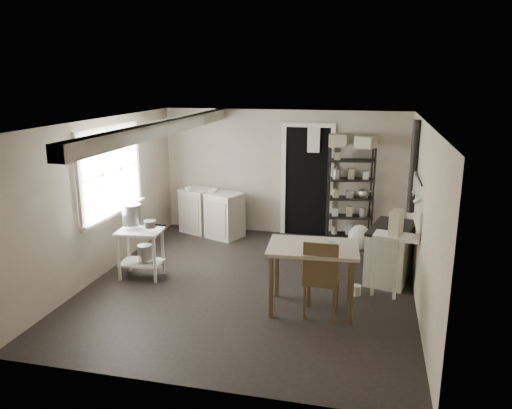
% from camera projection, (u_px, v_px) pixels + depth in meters
% --- Properties ---
extents(floor, '(5.00, 5.00, 0.00)m').
position_uv_depth(floor, '(251.00, 284.00, 7.12)').
color(floor, black).
rests_on(floor, ground).
extents(ceiling, '(5.00, 5.00, 0.00)m').
position_uv_depth(ceiling, '(251.00, 122.00, 6.55)').
color(ceiling, silver).
rests_on(ceiling, wall_back).
extents(wall_back, '(4.50, 0.02, 2.30)m').
position_uv_depth(wall_back, '(283.00, 173.00, 9.19)').
color(wall_back, '#B9AE9E').
rests_on(wall_back, ground).
extents(wall_front, '(4.50, 0.02, 2.30)m').
position_uv_depth(wall_front, '(185.00, 275.00, 4.48)').
color(wall_front, '#B9AE9E').
rests_on(wall_front, ground).
extents(wall_left, '(0.02, 5.00, 2.30)m').
position_uv_depth(wall_left, '(103.00, 197.00, 7.34)').
color(wall_left, '#B9AE9E').
rests_on(wall_left, ground).
extents(wall_right, '(0.02, 5.00, 2.30)m').
position_uv_depth(wall_right, '(423.00, 217.00, 6.34)').
color(wall_right, '#B9AE9E').
rests_on(wall_right, ground).
extents(window, '(0.12, 1.76, 1.28)m').
position_uv_depth(window, '(110.00, 172.00, 7.43)').
color(window, white).
rests_on(window, wall_left).
extents(doorway, '(0.96, 0.10, 2.08)m').
position_uv_depth(doorway, '(307.00, 182.00, 9.10)').
color(doorway, white).
rests_on(doorway, ground).
extents(ceiling_beam, '(0.18, 5.00, 0.18)m').
position_uv_depth(ceiling_beam, '(166.00, 127.00, 6.84)').
color(ceiling_beam, white).
rests_on(ceiling_beam, ceiling).
extents(wallpaper_panel, '(0.01, 5.00, 2.30)m').
position_uv_depth(wallpaper_panel, '(422.00, 217.00, 6.34)').
color(wallpaper_panel, beige).
rests_on(wallpaper_panel, wall_right).
extents(utensil_rail, '(0.06, 1.20, 0.44)m').
position_uv_depth(utensil_rail, '(417.00, 177.00, 6.82)').
color(utensil_rail, '#B7B7BA').
rests_on(utensil_rail, wall_right).
extents(prep_table, '(0.66, 0.50, 0.72)m').
position_uv_depth(prep_table, '(141.00, 251.00, 7.29)').
color(prep_table, white).
rests_on(prep_table, ground).
extents(stockpot, '(0.34, 0.34, 0.30)m').
position_uv_depth(stockpot, '(132.00, 214.00, 7.22)').
color(stockpot, '#B7B7BA').
rests_on(stockpot, prep_table).
extents(saucepan, '(0.23, 0.23, 0.10)m').
position_uv_depth(saucepan, '(150.00, 224.00, 7.06)').
color(saucepan, '#B7B7BA').
rests_on(saucepan, prep_table).
extents(bucket, '(0.26, 0.26, 0.23)m').
position_uv_depth(bucket, '(145.00, 253.00, 7.27)').
color(bucket, '#B7B7BA').
rests_on(bucket, prep_table).
extents(base_cabinets, '(1.37, 0.97, 0.83)m').
position_uv_depth(base_cabinets, '(211.00, 210.00, 9.27)').
color(base_cabinets, beige).
rests_on(base_cabinets, ground).
extents(mixing_bowl, '(0.34, 0.34, 0.06)m').
position_uv_depth(mixing_bowl, '(212.00, 186.00, 9.05)').
color(mixing_bowl, white).
rests_on(mixing_bowl, base_cabinets).
extents(counter_cup, '(0.16, 0.16, 0.09)m').
position_uv_depth(counter_cup, '(188.00, 184.00, 9.09)').
color(counter_cup, white).
rests_on(counter_cup, base_cabinets).
extents(shelf_rack, '(0.85, 0.45, 1.69)m').
position_uv_depth(shelf_rack, '(350.00, 189.00, 8.79)').
color(shelf_rack, black).
rests_on(shelf_rack, ground).
extents(shelf_jar, '(0.12, 0.12, 0.21)m').
position_uv_depth(shelf_jar, '(336.00, 164.00, 8.78)').
color(shelf_jar, white).
rests_on(shelf_jar, shelf_rack).
extents(storage_box_a, '(0.33, 0.29, 0.21)m').
position_uv_depth(storage_box_a, '(338.00, 128.00, 8.61)').
color(storage_box_a, beige).
rests_on(storage_box_a, shelf_rack).
extents(storage_box_b, '(0.39, 0.38, 0.20)m').
position_uv_depth(storage_box_b, '(366.00, 130.00, 8.44)').
color(storage_box_b, beige).
rests_on(storage_box_b, shelf_rack).
extents(stove, '(0.77, 1.10, 0.79)m').
position_uv_depth(stove, '(391.00, 249.00, 7.24)').
color(stove, beige).
rests_on(stove, ground).
extents(stovepipe, '(0.14, 0.14, 1.41)m').
position_uv_depth(stovepipe, '(413.00, 167.00, 7.31)').
color(stovepipe, black).
rests_on(stovepipe, stove).
extents(side_ledge, '(0.63, 0.41, 0.90)m').
position_uv_depth(side_ledge, '(394.00, 269.00, 6.55)').
color(side_ledge, white).
rests_on(side_ledge, ground).
extents(oats_box, '(0.20, 0.25, 0.33)m').
position_uv_depth(oats_box, '(396.00, 226.00, 6.41)').
color(oats_box, beige).
rests_on(oats_box, side_ledge).
extents(work_table, '(1.17, 0.86, 0.85)m').
position_uv_depth(work_table, '(312.00, 281.00, 6.28)').
color(work_table, beige).
rests_on(work_table, ground).
extents(table_cup, '(0.11, 0.11, 0.10)m').
position_uv_depth(table_cup, '(332.00, 253.00, 6.03)').
color(table_cup, white).
rests_on(table_cup, work_table).
extents(chair, '(0.42, 0.45, 1.00)m').
position_uv_depth(chair, '(322.00, 278.00, 6.10)').
color(chair, '#503A22').
rests_on(chair, ground).
extents(flour_sack, '(0.43, 0.39, 0.45)m').
position_uv_depth(flour_sack, '(359.00, 237.00, 8.45)').
color(flour_sack, silver).
rests_on(flour_sack, ground).
extents(floor_crock, '(0.12, 0.12, 0.14)m').
position_uv_depth(floor_crock, '(357.00, 290.00, 6.75)').
color(floor_crock, white).
rests_on(floor_crock, ground).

